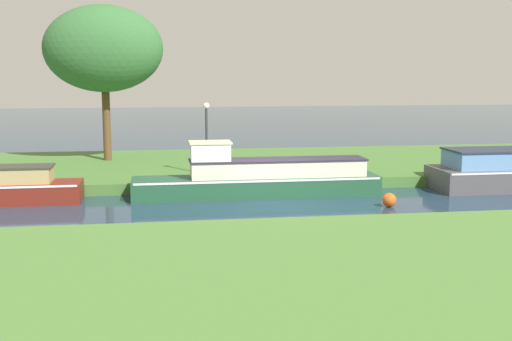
{
  "coord_description": "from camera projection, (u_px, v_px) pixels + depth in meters",
  "views": [
    {
      "loc": [
        -3.83,
        -20.66,
        4.28
      ],
      "look_at": [
        -0.47,
        1.2,
        0.9
      ],
      "focal_mm": 45.13,
      "sensor_mm": 36.0,
      "label": 1
    }
  ],
  "objects": [
    {
      "name": "slate_barge",
      "position": [
        496.0,
        172.0,
        23.77
      ],
      "size": [
        4.7,
        2.28,
        1.5
      ],
      "color": "#4D4B4E",
      "rests_on": "ground_plane"
    },
    {
      "name": "mooring_post_near",
      "position": [
        290.0,
        170.0,
        23.74
      ],
      "size": [
        0.18,
        0.18,
        0.61
      ],
      "primitive_type": "cylinder",
      "color": "#4D2F22",
      "rests_on": "riverbank_far"
    },
    {
      "name": "riverbank_far",
      "position": [
        246.0,
        166.0,
        28.22
      ],
      "size": [
        72.0,
        10.0,
        0.4
      ],
      "primitive_type": "cube",
      "color": "#457332",
      "rests_on": "ground_plane"
    },
    {
      "name": "mooring_post_far",
      "position": [
        451.0,
        166.0,
        24.69
      ],
      "size": [
        0.17,
        0.17,
        0.64
      ],
      "primitive_type": "cylinder",
      "color": "#4E301F",
      "rests_on": "riverbank_far"
    },
    {
      "name": "forest_narrowboat",
      "position": [
        260.0,
        178.0,
        22.44
      ],
      "size": [
        8.6,
        1.59,
        1.94
      ],
      "color": "#204F32",
      "rests_on": "ground_plane"
    },
    {
      "name": "channel_buoy",
      "position": [
        389.0,
        200.0,
        20.65
      ],
      "size": [
        0.45,
        0.45,
        0.45
      ],
      "primitive_type": "sphere",
      "color": "#E55919",
      "rests_on": "ground_plane"
    },
    {
      "name": "riverbank_near",
      "position": [
        359.0,
        283.0,
        12.58
      ],
      "size": [
        72.0,
        10.0,
        0.4
      ],
      "primitive_type": "cube",
      "color": "#4C7A35",
      "rests_on": "ground_plane"
    },
    {
      "name": "ground_plane",
      "position": [
        275.0,
        202.0,
        21.41
      ],
      "size": [
        120.0,
        120.0,
        0.0
      ],
      "primitive_type": "plane",
      "color": "#1F374C"
    },
    {
      "name": "willow_tree_left",
      "position": [
        103.0,
        49.0,
        27.71
      ],
      "size": [
        5.12,
        3.38,
        6.77
      ],
      "color": "brown",
      "rests_on": "riverbank_far"
    },
    {
      "name": "lamp_post",
      "position": [
        207.0,
        129.0,
        24.5
      ],
      "size": [
        0.24,
        0.24,
        2.75
      ],
      "color": "#333338",
      "rests_on": "riverbank_far"
    }
  ]
}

